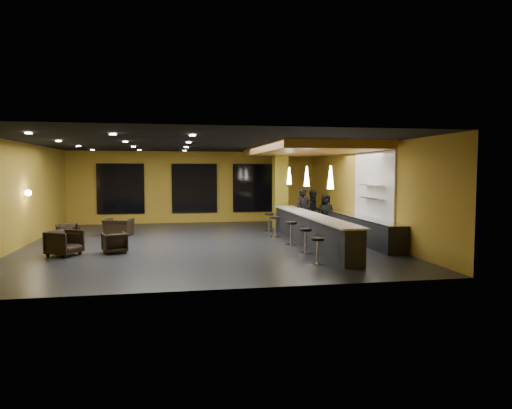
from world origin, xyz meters
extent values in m
cube|color=black|center=(0.00, 0.00, -0.05)|extent=(12.00, 13.00, 0.10)
cube|color=black|center=(0.00, 0.00, 3.55)|extent=(12.00, 13.00, 0.10)
cube|color=#A38024|center=(0.00, 6.55, 1.75)|extent=(12.00, 0.10, 3.50)
cube|color=#A38024|center=(0.00, -6.55, 1.75)|extent=(12.00, 0.10, 3.50)
cube|color=#A38024|center=(-6.05, 0.00, 1.75)|extent=(0.10, 13.00, 3.50)
cube|color=#A38024|center=(6.05, 0.00, 1.75)|extent=(0.10, 13.00, 3.50)
cube|color=#AD7832|center=(4.00, 1.00, 3.36)|extent=(3.60, 8.00, 0.28)
cube|color=black|center=(-3.50, 6.44, 1.70)|extent=(2.20, 0.06, 2.40)
cube|color=black|center=(0.00, 6.44, 1.70)|extent=(2.20, 0.06, 2.40)
cube|color=black|center=(3.00, 6.44, 1.70)|extent=(2.20, 0.06, 2.40)
cube|color=white|center=(5.96, -1.00, 2.00)|extent=(0.06, 3.20, 2.40)
cube|color=black|center=(3.65, -1.00, 0.50)|extent=(0.60, 8.00, 1.00)
cube|color=beige|center=(3.65, -1.00, 1.02)|extent=(0.78, 8.10, 0.05)
cube|color=black|center=(5.65, -0.50, 0.43)|extent=(0.70, 6.00, 0.86)
cube|color=silver|center=(5.65, -0.50, 0.89)|extent=(0.72, 6.00, 0.03)
cube|color=silver|center=(5.82, -1.20, 1.60)|extent=(0.30, 1.50, 0.03)
cube|color=silver|center=(5.82, -1.20, 2.05)|extent=(0.30, 1.50, 0.03)
cube|color=olive|center=(3.65, 3.60, 1.75)|extent=(0.60, 0.60, 3.50)
sphere|color=#FFE5B2|center=(-5.88, 0.50, 1.80)|extent=(0.22, 0.22, 0.22)
cone|color=white|center=(3.65, -3.00, 2.35)|extent=(0.20, 0.20, 0.70)
cone|color=white|center=(3.65, -0.50, 2.35)|extent=(0.20, 0.20, 0.70)
cone|color=white|center=(3.65, 2.00, 2.35)|extent=(0.20, 0.20, 0.70)
imported|color=black|center=(4.22, 1.85, 0.91)|extent=(0.74, 0.57, 1.83)
imported|color=black|center=(4.69, 1.91, 0.89)|extent=(0.93, 0.76, 1.77)
imported|color=black|center=(5.25, 2.08, 0.79)|extent=(0.79, 0.54, 1.58)
imported|color=black|center=(-4.25, -1.76, 0.38)|extent=(1.13, 1.12, 0.77)
imported|color=black|center=(-2.83, -1.53, 0.32)|extent=(0.87, 0.88, 0.64)
imported|color=black|center=(-4.66, 0.62, 0.35)|extent=(0.94, 0.95, 0.70)
imported|color=black|center=(-3.17, 2.39, 0.33)|extent=(1.21, 1.11, 0.66)
cylinder|color=silver|center=(2.84, -4.30, 0.01)|extent=(0.37, 0.37, 0.03)
cylinder|color=silver|center=(2.84, -4.30, 0.34)|extent=(0.06, 0.06, 0.65)
cylinder|color=black|center=(2.84, -4.30, 0.69)|extent=(0.35, 0.35, 0.07)
cylinder|color=silver|center=(2.99, -2.66, 0.01)|extent=(0.39, 0.39, 0.03)
cylinder|color=silver|center=(2.99, -2.66, 0.36)|extent=(0.07, 0.07, 0.69)
cylinder|color=black|center=(2.99, -2.66, 0.73)|extent=(0.37, 0.37, 0.08)
cylinder|color=silver|center=(2.94, -1.07, 0.02)|extent=(0.41, 0.41, 0.03)
cylinder|color=silver|center=(2.94, -1.07, 0.38)|extent=(0.07, 0.07, 0.72)
cylinder|color=black|center=(2.94, -1.07, 0.77)|extent=(0.39, 0.39, 0.08)
cylinder|color=silver|center=(2.81, 0.81, 0.02)|extent=(0.41, 0.41, 0.03)
cylinder|color=silver|center=(2.81, 0.81, 0.38)|extent=(0.07, 0.07, 0.71)
cylinder|color=black|center=(2.81, 0.81, 0.76)|extent=(0.39, 0.39, 0.08)
cylinder|color=silver|center=(2.92, 2.50, 0.01)|extent=(0.39, 0.39, 0.03)
cylinder|color=silver|center=(2.92, 2.50, 0.36)|extent=(0.07, 0.07, 0.69)
cylinder|color=black|center=(2.92, 2.50, 0.73)|extent=(0.37, 0.37, 0.08)
camera|label=1|loc=(-0.99, -16.11, 2.54)|focal=32.00mm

